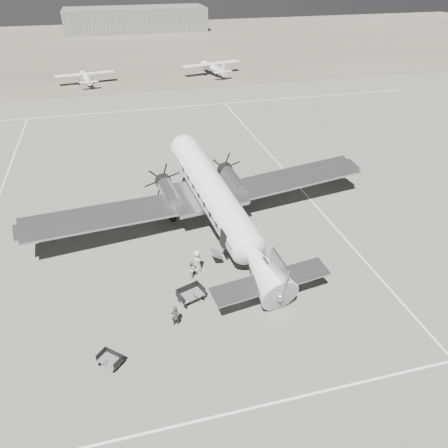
{
  "coord_description": "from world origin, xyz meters",
  "views": [
    {
      "loc": [
        -5.86,
        -27.77,
        20.87
      ],
      "look_at": [
        1.68,
        1.07,
        2.2
      ],
      "focal_mm": 35.0,
      "sensor_mm": 36.0,
      "label": 1
    }
  ],
  "objects_px": {
    "ramp_agent": "(193,269)",
    "light_plane_left": "(86,78)",
    "baggage_cart_far": "(110,360)",
    "hangar_main": "(136,19)",
    "light_plane_right": "(212,69)",
    "passenger": "(197,261)",
    "dc3_airliner": "(218,203)",
    "baggage_cart_near": "(191,295)",
    "ground_crew": "(175,316)"
  },
  "relations": [
    {
      "from": "ramp_agent",
      "to": "light_plane_left",
      "type": "bearing_deg",
      "value": 13.51
    },
    {
      "from": "light_plane_left",
      "to": "baggage_cart_far",
      "type": "xyz_separation_m",
      "value": [
        1.75,
        -66.92,
        -0.7
      ]
    },
    {
      "from": "ramp_agent",
      "to": "hangar_main",
      "type": "bearing_deg",
      "value": 2.75
    },
    {
      "from": "light_plane_left",
      "to": "baggage_cart_far",
      "type": "height_order",
      "value": "light_plane_left"
    },
    {
      "from": "light_plane_right",
      "to": "passenger",
      "type": "bearing_deg",
      "value": -117.42
    },
    {
      "from": "dc3_airliner",
      "to": "light_plane_left",
      "type": "bearing_deg",
      "value": 92.83
    },
    {
      "from": "dc3_airliner",
      "to": "ramp_agent",
      "type": "height_order",
      "value": "dc3_airliner"
    },
    {
      "from": "ramp_agent",
      "to": "baggage_cart_near",
      "type": "bearing_deg",
      "value": 171.28
    },
    {
      "from": "baggage_cart_near",
      "to": "passenger",
      "type": "distance_m",
      "value": 3.38
    },
    {
      "from": "dc3_airliner",
      "to": "passenger",
      "type": "distance_m",
      "value": 5.84
    },
    {
      "from": "dc3_airliner",
      "to": "passenger",
      "type": "xyz_separation_m",
      "value": [
        -2.81,
        -4.68,
        -2.08
      ]
    },
    {
      "from": "light_plane_right",
      "to": "ground_crew",
      "type": "bearing_deg",
      "value": -118.38
    },
    {
      "from": "hangar_main",
      "to": "dc3_airliner",
      "type": "height_order",
      "value": "hangar_main"
    },
    {
      "from": "baggage_cart_far",
      "to": "passenger",
      "type": "height_order",
      "value": "passenger"
    },
    {
      "from": "baggage_cart_near",
      "to": "ramp_agent",
      "type": "height_order",
      "value": "ramp_agent"
    },
    {
      "from": "hangar_main",
      "to": "ground_crew",
      "type": "bearing_deg",
      "value": -93.9
    },
    {
      "from": "hangar_main",
      "to": "passenger",
      "type": "distance_m",
      "value": 121.79
    },
    {
      "from": "baggage_cart_near",
      "to": "passenger",
      "type": "bearing_deg",
      "value": 50.04
    },
    {
      "from": "ramp_agent",
      "to": "ground_crew",
      "type": "bearing_deg",
      "value": 161.57
    },
    {
      "from": "dc3_airliner",
      "to": "baggage_cart_near",
      "type": "relative_size",
      "value": 16.84
    },
    {
      "from": "passenger",
      "to": "ground_crew",
      "type": "bearing_deg",
      "value": 174.48
    },
    {
      "from": "baggage_cart_near",
      "to": "ground_crew",
      "type": "xyz_separation_m",
      "value": [
        -1.39,
        -2.02,
        0.24
      ]
    },
    {
      "from": "ground_crew",
      "to": "ramp_agent",
      "type": "bearing_deg",
      "value": -110.32
    },
    {
      "from": "dc3_airliner",
      "to": "baggage_cart_far",
      "type": "relative_size",
      "value": 21.91
    },
    {
      "from": "light_plane_left",
      "to": "ground_crew",
      "type": "bearing_deg",
      "value": -93.48
    },
    {
      "from": "light_plane_left",
      "to": "baggage_cart_far",
      "type": "distance_m",
      "value": 66.95
    },
    {
      "from": "light_plane_right",
      "to": "passenger",
      "type": "relative_size",
      "value": 6.44
    },
    {
      "from": "baggage_cart_far",
      "to": "ground_crew",
      "type": "relative_size",
      "value": 0.94
    },
    {
      "from": "passenger",
      "to": "dc3_airliner",
      "type": "bearing_deg",
      "value": -10.62
    },
    {
      "from": "passenger",
      "to": "hangar_main",
      "type": "bearing_deg",
      "value": 17.45
    },
    {
      "from": "baggage_cart_far",
      "to": "passenger",
      "type": "xyz_separation_m",
      "value": [
        6.81,
        7.49,
        0.53
      ]
    },
    {
      "from": "ramp_agent",
      "to": "passenger",
      "type": "height_order",
      "value": "passenger"
    },
    {
      "from": "dc3_airliner",
      "to": "light_plane_left",
      "type": "relative_size",
      "value": 2.98
    },
    {
      "from": "ramp_agent",
      "to": "passenger",
      "type": "bearing_deg",
      "value": -30.07
    },
    {
      "from": "baggage_cart_near",
      "to": "light_plane_right",
      "type": "bearing_deg",
      "value": 54.82
    },
    {
      "from": "baggage_cart_near",
      "to": "passenger",
      "type": "xyz_separation_m",
      "value": [
        1.12,
        3.16,
        0.41
      ]
    },
    {
      "from": "dc3_airliner",
      "to": "baggage_cart_near",
      "type": "height_order",
      "value": "dc3_airliner"
    },
    {
      "from": "hangar_main",
      "to": "baggage_cart_near",
      "type": "relative_size",
      "value": 22.33
    },
    {
      "from": "light_plane_left",
      "to": "passenger",
      "type": "distance_m",
      "value": 60.04
    },
    {
      "from": "hangar_main",
      "to": "ramp_agent",
      "type": "relative_size",
      "value": 26.98
    },
    {
      "from": "ground_crew",
      "to": "passenger",
      "type": "height_order",
      "value": "passenger"
    },
    {
      "from": "light_plane_right",
      "to": "baggage_cart_far",
      "type": "xyz_separation_m",
      "value": [
        -22.39,
        -68.1,
        -0.85
      ]
    },
    {
      "from": "light_plane_right",
      "to": "passenger",
      "type": "xyz_separation_m",
      "value": [
        -15.58,
        -60.61,
        -0.32
      ]
    },
    {
      "from": "light_plane_right",
      "to": "baggage_cart_near",
      "type": "height_order",
      "value": "light_plane_right"
    },
    {
      "from": "light_plane_right",
      "to": "baggage_cart_near",
      "type": "bearing_deg",
      "value": -117.67
    },
    {
      "from": "light_plane_right",
      "to": "baggage_cart_far",
      "type": "height_order",
      "value": "light_plane_right"
    },
    {
      "from": "dc3_airliner",
      "to": "light_plane_right",
      "type": "xyz_separation_m",
      "value": [
        12.77,
        55.93,
        -1.76
      ]
    },
    {
      "from": "baggage_cart_near",
      "to": "hangar_main",
      "type": "bearing_deg",
      "value": 66.18
    },
    {
      "from": "light_plane_right",
      "to": "ramp_agent",
      "type": "xyz_separation_m",
      "value": [
        -16.05,
        -61.25,
        -0.48
      ]
    },
    {
      "from": "hangar_main",
      "to": "baggage_cart_far",
      "type": "height_order",
      "value": "hangar_main"
    }
  ]
}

